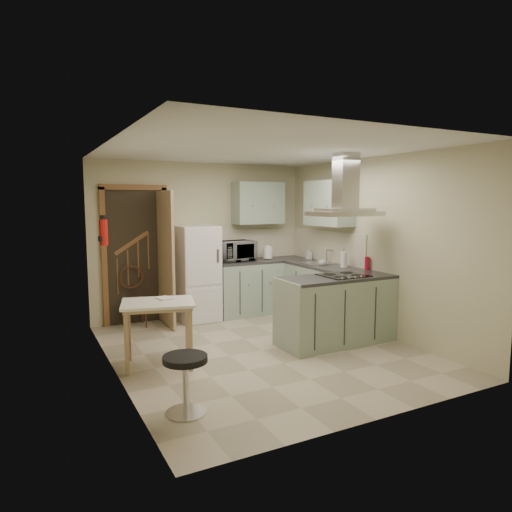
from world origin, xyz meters
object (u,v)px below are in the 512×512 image
extractor_hood (345,214)px  peninsula (337,310)px  microwave (236,251)px  bentwood_chair (134,300)px  fridge (197,273)px  drop_leaf_table (159,334)px  stool (186,384)px

extractor_hood → peninsula: bearing=180.0°
peninsula → extractor_hood: extractor_hood is taller
microwave → bentwood_chair: bearing=170.0°
peninsula → bentwood_chair: peninsula is taller
peninsula → bentwood_chair: (-2.22, 2.04, -0.04)m
fridge → microwave: (0.69, 0.04, 0.32)m
fridge → drop_leaf_table: (-1.11, -1.74, -0.37)m
fridge → bentwood_chair: fridge is taller
microwave → extractor_hood: bearing=-81.9°
fridge → stool: 3.29m
stool → extractor_hood: bearing=22.1°
bentwood_chair → microwave: size_ratio=1.38×
peninsula → bentwood_chair: 3.02m
fridge → drop_leaf_table: 2.10m
bentwood_chair → microwave: (1.68, -0.02, 0.65)m
drop_leaf_table → stool: size_ratio=1.50×
drop_leaf_table → stool: 1.29m
fridge → drop_leaf_table: size_ratio=1.87×
fridge → bentwood_chair: (-0.99, 0.06, -0.34)m
extractor_hood → stool: extractor_hood is taller
drop_leaf_table → microwave: (1.80, 1.78, 0.69)m
stool → peninsula: bearing=22.9°
stool → microwave: size_ratio=0.89×
drop_leaf_table → fridge: bearing=72.0°
peninsula → drop_leaf_table: bearing=174.1°
bentwood_chair → stool: bearing=-91.4°
bentwood_chair → stool: (-0.23, -3.08, -0.14)m
fridge → stool: bearing=-112.1°
drop_leaf_table → bentwood_chair: size_ratio=0.97×
drop_leaf_table → stool: bearing=-80.4°
fridge → extractor_hood: (1.32, -1.98, 0.97)m
fridge → bentwood_chair: bearing=176.3°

